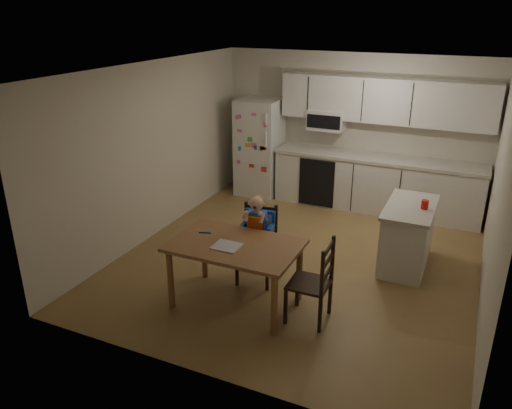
{
  "coord_description": "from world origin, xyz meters",
  "views": [
    {
      "loc": [
        1.94,
        -5.69,
        3.19
      ],
      "look_at": [
        -0.32,
        -0.7,
        1.0
      ],
      "focal_mm": 35.0,
      "sensor_mm": 36.0,
      "label": 1
    }
  ],
  "objects_px": {
    "refrigerator": "(260,147)",
    "chair_booster": "(258,229)",
    "kitchen_island": "(407,235)",
    "chair_side": "(318,277)",
    "red_cup": "(425,204)",
    "dining_table": "(235,252)"
  },
  "relations": [
    {
      "from": "chair_booster",
      "to": "chair_side",
      "type": "distance_m",
      "value": 1.12
    },
    {
      "from": "kitchen_island",
      "to": "dining_table",
      "type": "bearing_deg",
      "value": -132.81
    },
    {
      "from": "red_cup",
      "to": "chair_booster",
      "type": "distance_m",
      "value": 2.1
    },
    {
      "from": "dining_table",
      "to": "chair_booster",
      "type": "xyz_separation_m",
      "value": [
        -0.01,
        0.62,
        0.02
      ]
    },
    {
      "from": "dining_table",
      "to": "chair_booster",
      "type": "bearing_deg",
      "value": 90.58
    },
    {
      "from": "chair_side",
      "to": "kitchen_island",
      "type": "bearing_deg",
      "value": 157.6
    },
    {
      "from": "dining_table",
      "to": "red_cup",
      "type": "bearing_deg",
      "value": 43.9
    },
    {
      "from": "dining_table",
      "to": "chair_side",
      "type": "relative_size",
      "value": 1.49
    },
    {
      "from": "dining_table",
      "to": "kitchen_island",
      "type": "bearing_deg",
      "value": 47.19
    },
    {
      "from": "chair_booster",
      "to": "chair_side",
      "type": "relative_size",
      "value": 1.18
    },
    {
      "from": "kitchen_island",
      "to": "chair_side",
      "type": "xyz_separation_m",
      "value": [
        -0.67,
        -1.69,
        0.11
      ]
    },
    {
      "from": "refrigerator",
      "to": "kitchen_island",
      "type": "bearing_deg",
      "value": -30.87
    },
    {
      "from": "refrigerator",
      "to": "chair_booster",
      "type": "height_order",
      "value": "refrigerator"
    },
    {
      "from": "kitchen_island",
      "to": "red_cup",
      "type": "relative_size",
      "value": 10.13
    },
    {
      "from": "red_cup",
      "to": "chair_booster",
      "type": "xyz_separation_m",
      "value": [
        -1.78,
        -1.09,
        -0.22
      ]
    },
    {
      "from": "chair_side",
      "to": "dining_table",
      "type": "bearing_deg",
      "value": -87.72
    },
    {
      "from": "kitchen_island",
      "to": "chair_booster",
      "type": "distance_m",
      "value": 1.99
    },
    {
      "from": "refrigerator",
      "to": "chair_booster",
      "type": "bearing_deg",
      "value": -66.35
    },
    {
      "from": "kitchen_island",
      "to": "chair_side",
      "type": "relative_size",
      "value": 1.19
    },
    {
      "from": "refrigerator",
      "to": "chair_side",
      "type": "bearing_deg",
      "value": -57.18
    },
    {
      "from": "red_cup",
      "to": "dining_table",
      "type": "bearing_deg",
      "value": -136.1
    },
    {
      "from": "kitchen_island",
      "to": "chair_side",
      "type": "bearing_deg",
      "value": -111.57
    }
  ]
}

